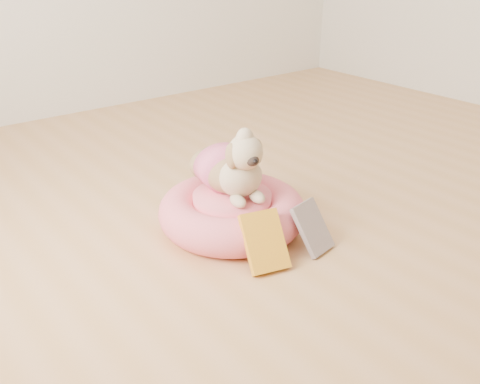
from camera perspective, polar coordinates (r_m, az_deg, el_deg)
floor at (r=2.21m, az=13.82°, el=-3.74°), size 4.50×4.50×0.00m
pet_bed at (r=2.11m, az=-0.84°, el=-2.10°), size 0.58×0.58×0.15m
dog at (r=2.04m, az=-0.98°, el=3.90°), size 0.35×0.45×0.30m
book_yellow at (r=1.87m, az=2.63°, el=-5.29°), size 0.18×0.19×0.19m
book_white at (r=1.98m, az=7.74°, el=-3.79°), size 0.15×0.15×0.18m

